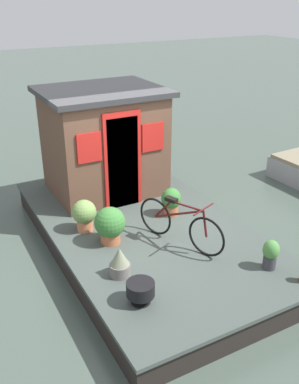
{
  "coord_description": "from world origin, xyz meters",
  "views": [
    {
      "loc": [
        -5.77,
        3.01,
        4.13
      ],
      "look_at": [
        -0.2,
        0.0,
        1.16
      ],
      "focal_mm": 40.22,
      "sensor_mm": 36.0,
      "label": 1
    }
  ],
  "objects_px": {
    "bicycle": "(180,224)",
    "charcoal_grill": "(140,290)",
    "potted_plant_geranium": "(271,253)",
    "potted_plant_sage": "(120,262)",
    "houseboat_cabin": "(104,141)",
    "potted_plant_basil": "(110,224)",
    "potted_plant_fern": "(171,201)",
    "potted_plant_ivy": "(84,214)"
  },
  "relations": [
    {
      "from": "bicycle",
      "to": "charcoal_grill",
      "type": "relative_size",
      "value": 4.13
    },
    {
      "from": "potted_plant_geranium",
      "to": "potted_plant_sage",
      "type": "relative_size",
      "value": 1.04
    },
    {
      "from": "bicycle",
      "to": "potted_plant_geranium",
      "type": "relative_size",
      "value": 3.35
    },
    {
      "from": "houseboat_cabin",
      "to": "bicycle",
      "type": "xyz_separation_m",
      "value": [
        -2.49,
        -0.2,
        -0.67
      ]
    },
    {
      "from": "bicycle",
      "to": "potted_plant_sage",
      "type": "bearing_deg",
      "value": 104.51
    },
    {
      "from": "potted_plant_basil",
      "to": "potted_plant_sage",
      "type": "relative_size",
      "value": 1.38
    },
    {
      "from": "houseboat_cabin",
      "to": "potted_plant_sage",
      "type": "relative_size",
      "value": 5.12
    },
    {
      "from": "bicycle",
      "to": "potted_plant_geranium",
      "type": "distance_m",
      "value": 1.43
    },
    {
      "from": "potted_plant_fern",
      "to": "bicycle",
      "type": "bearing_deg",
      "value": 156.73
    },
    {
      "from": "potted_plant_ivy",
      "to": "charcoal_grill",
      "type": "bearing_deg",
      "value": 179.19
    },
    {
      "from": "potted_plant_geranium",
      "to": "houseboat_cabin",
      "type": "bearing_deg",
      "value": 15.23
    },
    {
      "from": "potted_plant_basil",
      "to": "potted_plant_sage",
      "type": "xyz_separation_m",
      "value": [
        -0.87,
        0.24,
        -0.12
      ]
    },
    {
      "from": "potted_plant_basil",
      "to": "potted_plant_geranium",
      "type": "height_order",
      "value": "potted_plant_basil"
    },
    {
      "from": "houseboat_cabin",
      "to": "charcoal_grill",
      "type": "bearing_deg",
      "value": 163.95
    },
    {
      "from": "bicycle",
      "to": "potted_plant_basil",
      "type": "height_order",
      "value": "bicycle"
    },
    {
      "from": "potted_plant_ivy",
      "to": "potted_plant_geranium",
      "type": "distance_m",
      "value": 3.03
    },
    {
      "from": "bicycle",
      "to": "potted_plant_fern",
      "type": "relative_size",
      "value": 2.99
    },
    {
      "from": "bicycle",
      "to": "potted_plant_geranium",
      "type": "bearing_deg",
      "value": -146.0
    },
    {
      "from": "potted_plant_geranium",
      "to": "charcoal_grill",
      "type": "bearing_deg",
      "value": 83.94
    },
    {
      "from": "houseboat_cabin",
      "to": "bicycle",
      "type": "distance_m",
      "value": 2.59
    },
    {
      "from": "bicycle",
      "to": "potted_plant_ivy",
      "type": "height_order",
      "value": "bicycle"
    },
    {
      "from": "potted_plant_sage",
      "to": "charcoal_grill",
      "type": "distance_m",
      "value": 0.67
    },
    {
      "from": "potted_plant_ivy",
      "to": "potted_plant_sage",
      "type": "bearing_deg",
      "value": 179.49
    },
    {
      "from": "houseboat_cabin",
      "to": "bicycle",
      "type": "relative_size",
      "value": 1.46
    },
    {
      "from": "charcoal_grill",
      "to": "bicycle",
      "type": "bearing_deg",
      "value": -50.87
    },
    {
      "from": "charcoal_grill",
      "to": "potted_plant_sage",
      "type": "bearing_deg",
      "value": -1.45
    },
    {
      "from": "houseboat_cabin",
      "to": "bicycle",
      "type": "bearing_deg",
      "value": -175.38
    },
    {
      "from": "potted_plant_basil",
      "to": "houseboat_cabin",
      "type": "bearing_deg",
      "value": -21.13
    },
    {
      "from": "potted_plant_fern",
      "to": "charcoal_grill",
      "type": "xyz_separation_m",
      "value": [
        -1.89,
        1.59,
        -0.07
      ]
    },
    {
      "from": "bicycle",
      "to": "potted_plant_sage",
      "type": "relative_size",
      "value": 3.5
    },
    {
      "from": "houseboat_cabin",
      "to": "potted_plant_ivy",
      "type": "xyz_separation_m",
      "value": [
        -1.37,
        0.97,
        -0.72
      ]
    },
    {
      "from": "houseboat_cabin",
      "to": "potted_plant_basil",
      "type": "height_order",
      "value": "houseboat_cabin"
    },
    {
      "from": "potted_plant_ivy",
      "to": "charcoal_grill",
      "type": "relative_size",
      "value": 1.47
    },
    {
      "from": "potted_plant_sage",
      "to": "potted_plant_basil",
      "type": "bearing_deg",
      "value": -15.13
    },
    {
      "from": "charcoal_grill",
      "to": "potted_plant_geranium",
      "type": "bearing_deg",
      "value": -96.06
    },
    {
      "from": "potted_plant_ivy",
      "to": "potted_plant_sage",
      "type": "distance_m",
      "value": 1.43
    },
    {
      "from": "potted_plant_ivy",
      "to": "potted_plant_fern",
      "type": "height_order",
      "value": "potted_plant_ivy"
    },
    {
      "from": "potted_plant_ivy",
      "to": "bicycle",
      "type": "bearing_deg",
      "value": -133.86
    },
    {
      "from": "potted_plant_ivy",
      "to": "potted_plant_sage",
      "type": "height_order",
      "value": "potted_plant_ivy"
    },
    {
      "from": "potted_plant_basil",
      "to": "charcoal_grill",
      "type": "xyz_separation_m",
      "value": [
        -1.54,
        0.25,
        -0.12
      ]
    },
    {
      "from": "houseboat_cabin",
      "to": "potted_plant_geranium",
      "type": "xyz_separation_m",
      "value": [
        -3.68,
        -1.0,
        -0.78
      ]
    },
    {
      "from": "charcoal_grill",
      "to": "potted_plant_fern",
      "type": "bearing_deg",
      "value": -40.12
    }
  ]
}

